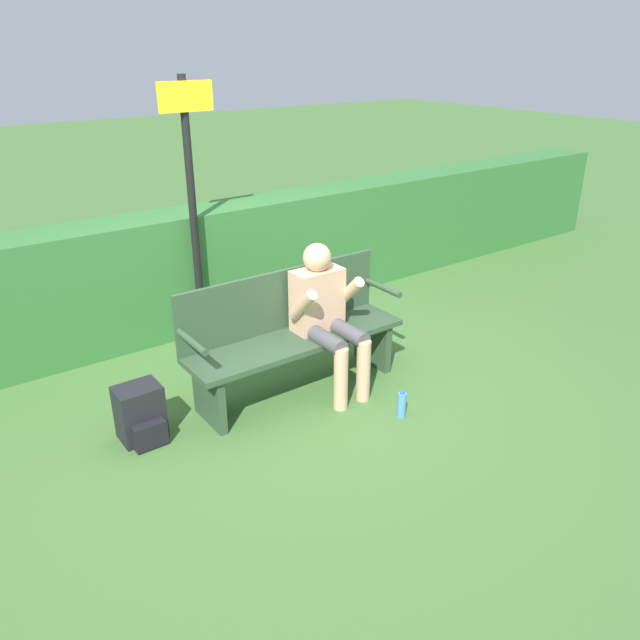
# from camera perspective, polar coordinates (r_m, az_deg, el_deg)

# --- Properties ---
(ground_plane) EXTENTS (40.00, 40.00, 0.00)m
(ground_plane) POSITION_cam_1_polar(r_m,az_deg,el_deg) (5.12, -2.03, -6.43)
(ground_plane) COLOR #426B33
(hedge_back) EXTENTS (12.00, 0.52, 1.15)m
(hedge_back) POSITION_cam_1_polar(r_m,az_deg,el_deg) (6.23, -10.91, 4.73)
(hedge_back) COLOR #337033
(hedge_back) RESTS_ON ground
(park_bench) EXTENTS (1.81, 0.48, 0.97)m
(park_bench) POSITION_cam_1_polar(r_m,az_deg,el_deg) (4.94, -2.59, -1.15)
(park_bench) COLOR #334C33
(park_bench) RESTS_ON ground
(person_seated) EXTENTS (0.54, 0.63, 1.19)m
(person_seated) POSITION_cam_1_polar(r_m,az_deg,el_deg) (4.89, 0.51, 0.85)
(person_seated) COLOR #DBA884
(person_seated) RESTS_ON ground
(backpack) EXTENTS (0.31, 0.32, 0.41)m
(backpack) POSITION_cam_1_polar(r_m,az_deg,el_deg) (4.63, -16.05, -8.31)
(backpack) COLOR black
(backpack) RESTS_ON ground
(water_bottle) EXTENTS (0.07, 0.07, 0.22)m
(water_bottle) POSITION_cam_1_polar(r_m,az_deg,el_deg) (4.77, 7.47, -7.66)
(water_bottle) COLOR #4C8CCC
(water_bottle) RESTS_ON ground
(signpost) EXTENTS (0.48, 0.09, 2.36)m
(signpost) POSITION_cam_1_polar(r_m,az_deg,el_deg) (5.64, -11.63, 11.11)
(signpost) COLOR black
(signpost) RESTS_ON ground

